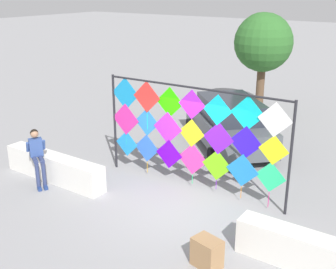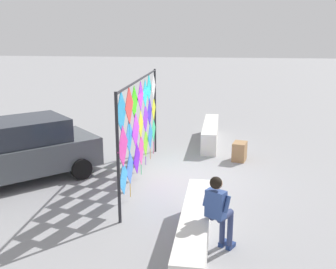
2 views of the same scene
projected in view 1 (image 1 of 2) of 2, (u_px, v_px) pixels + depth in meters
The scene contains 8 objects.
ground at pixel (175, 209), 10.94m from camera, with size 120.00×120.00×0.00m, color gray.
plaza_ledge_left at pixel (54, 168), 12.43m from camera, with size 3.54×0.53×0.76m, color silver.
plaza_ledge_right at pixel (324, 258), 8.32m from camera, with size 3.54×0.53×0.76m, color silver.
kite_display_rack at pixel (191, 128), 11.50m from camera, with size 5.46×0.23×2.92m.
seated_vendor at pixel (37, 153), 11.96m from camera, with size 0.78×0.68×1.61m.
parked_car at pixel (229, 123), 14.80m from camera, with size 4.57×4.57×1.76m.
cardboard_box_large at pixel (207, 253), 8.62m from camera, with size 0.57×0.41×0.62m, color #9E754C.
tree_broadleaf at pixel (263, 41), 18.00m from camera, with size 2.47×2.47×4.33m.
Camera 1 is at (5.34, -8.10, 5.40)m, focal length 45.96 mm.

